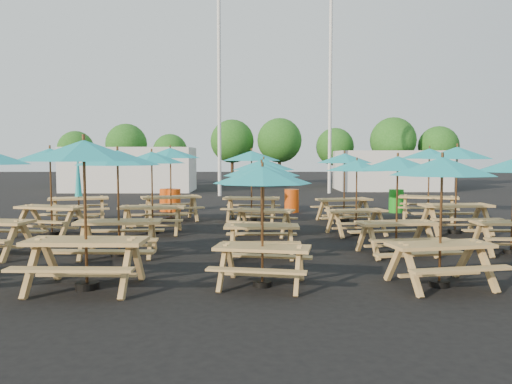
{
  "coord_description": "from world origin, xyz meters",
  "views": [
    {
      "loc": [
        -0.06,
        -14.09,
        2.2
      ],
      "look_at": [
        0.0,
        1.5,
        1.1
      ],
      "focal_mm": 35.0,
      "sensor_mm": 36.0,
      "label": 1
    }
  ],
  "objects_px": {
    "picnic_unit_15": "(345,163)",
    "picnic_unit_5": "(118,165)",
    "picnic_unit_10": "(264,170)",
    "waste_bin_1": "(167,200)",
    "picnic_unit_8": "(262,183)",
    "picnic_unit_9": "(262,176)",
    "waste_bin_0": "(174,200)",
    "picnic_unit_7": "(170,158)",
    "picnic_unit_12": "(442,175)",
    "picnic_unit_2": "(50,161)",
    "picnic_unit_6": "(152,163)",
    "picnic_unit_11": "(252,161)",
    "waste_bin_2": "(292,201)",
    "picnic_unit_4": "(84,161)",
    "picnic_unit_14": "(357,171)",
    "picnic_unit_19": "(429,159)",
    "picnic_unit_3": "(79,192)",
    "picnic_unit_18": "(457,159)",
    "waste_bin_3": "(396,201)",
    "picnic_unit_13": "(398,170)"
  },
  "relations": [
    {
      "from": "waste_bin_3",
      "to": "picnic_unit_3",
      "type": "bearing_deg",
      "value": -166.59
    },
    {
      "from": "picnic_unit_5",
      "to": "picnic_unit_6",
      "type": "height_order",
      "value": "same"
    },
    {
      "from": "picnic_unit_9",
      "to": "waste_bin_2",
      "type": "xyz_separation_m",
      "value": [
        1.34,
        8.82,
        -1.33
      ]
    },
    {
      "from": "picnic_unit_5",
      "to": "picnic_unit_10",
      "type": "relative_size",
      "value": 1.09
    },
    {
      "from": "picnic_unit_2",
      "to": "picnic_unit_18",
      "type": "bearing_deg",
      "value": 17.61
    },
    {
      "from": "waste_bin_0",
      "to": "waste_bin_3",
      "type": "bearing_deg",
      "value": -2.21
    },
    {
      "from": "picnic_unit_7",
      "to": "picnic_unit_12",
      "type": "xyz_separation_m",
      "value": [
        6.02,
        -8.81,
        -0.27
      ]
    },
    {
      "from": "picnic_unit_13",
      "to": "waste_bin_0",
      "type": "distance_m",
      "value": 11.08
    },
    {
      "from": "picnic_unit_6",
      "to": "picnic_unit_3",
      "type": "bearing_deg",
      "value": 135.81
    },
    {
      "from": "picnic_unit_11",
      "to": "waste_bin_2",
      "type": "xyz_separation_m",
      "value": [
        1.58,
        2.67,
        -1.62
      ]
    },
    {
      "from": "picnic_unit_11",
      "to": "picnic_unit_13",
      "type": "relative_size",
      "value": 1.09
    },
    {
      "from": "picnic_unit_9",
      "to": "waste_bin_0",
      "type": "relative_size",
      "value": 2.29
    },
    {
      "from": "picnic_unit_9",
      "to": "waste_bin_0",
      "type": "bearing_deg",
      "value": 111.46
    },
    {
      "from": "picnic_unit_3",
      "to": "waste_bin_3",
      "type": "distance_m",
      "value": 11.94
    },
    {
      "from": "picnic_unit_8",
      "to": "waste_bin_3",
      "type": "bearing_deg",
      "value": 74.84
    },
    {
      "from": "picnic_unit_2",
      "to": "waste_bin_1",
      "type": "relative_size",
      "value": 2.69
    },
    {
      "from": "picnic_unit_6",
      "to": "picnic_unit_11",
      "type": "height_order",
      "value": "picnic_unit_11"
    },
    {
      "from": "picnic_unit_5",
      "to": "picnic_unit_10",
      "type": "bearing_deg",
      "value": 37.45
    },
    {
      "from": "picnic_unit_4",
      "to": "picnic_unit_8",
      "type": "bearing_deg",
      "value": 4.56
    },
    {
      "from": "picnic_unit_3",
      "to": "picnic_unit_10",
      "type": "height_order",
      "value": "picnic_unit_3"
    },
    {
      "from": "picnic_unit_7",
      "to": "picnic_unit_6",
      "type": "bearing_deg",
      "value": -109.56
    },
    {
      "from": "picnic_unit_8",
      "to": "picnic_unit_10",
      "type": "height_order",
      "value": "picnic_unit_10"
    },
    {
      "from": "picnic_unit_12",
      "to": "picnic_unit_13",
      "type": "relative_size",
      "value": 0.99
    },
    {
      "from": "picnic_unit_8",
      "to": "picnic_unit_6",
      "type": "bearing_deg",
      "value": 128.31
    },
    {
      "from": "picnic_unit_10",
      "to": "picnic_unit_18",
      "type": "relative_size",
      "value": 0.86
    },
    {
      "from": "picnic_unit_8",
      "to": "picnic_unit_19",
      "type": "xyz_separation_m",
      "value": [
        5.9,
        8.82,
        0.38
      ]
    },
    {
      "from": "picnic_unit_12",
      "to": "picnic_unit_15",
      "type": "bearing_deg",
      "value": 79.37
    },
    {
      "from": "picnic_unit_19",
      "to": "waste_bin_1",
      "type": "relative_size",
      "value": 2.84
    },
    {
      "from": "picnic_unit_7",
      "to": "waste_bin_1",
      "type": "distance_m",
      "value": 3.45
    },
    {
      "from": "picnic_unit_6",
      "to": "picnic_unit_11",
      "type": "xyz_separation_m",
      "value": [
        2.83,
        2.83,
        0.05
      ]
    },
    {
      "from": "picnic_unit_9",
      "to": "picnic_unit_6",
      "type": "bearing_deg",
      "value": 133.77
    },
    {
      "from": "picnic_unit_7",
      "to": "picnic_unit_8",
      "type": "distance_m",
      "value": 9.3
    },
    {
      "from": "picnic_unit_14",
      "to": "picnic_unit_10",
      "type": "bearing_deg",
      "value": 166.11
    },
    {
      "from": "picnic_unit_12",
      "to": "picnic_unit_11",
      "type": "bearing_deg",
      "value": 99.18
    },
    {
      "from": "picnic_unit_13",
      "to": "waste_bin_2",
      "type": "height_order",
      "value": "picnic_unit_13"
    },
    {
      "from": "picnic_unit_5",
      "to": "waste_bin_1",
      "type": "relative_size",
      "value": 2.59
    },
    {
      "from": "waste_bin_1",
      "to": "waste_bin_3",
      "type": "height_order",
      "value": "same"
    },
    {
      "from": "picnic_unit_11",
      "to": "picnic_unit_14",
      "type": "xyz_separation_m",
      "value": [
        2.97,
        -3.07,
        -0.26
      ]
    },
    {
      "from": "picnic_unit_14",
      "to": "picnic_unit_19",
      "type": "height_order",
      "value": "picnic_unit_19"
    },
    {
      "from": "picnic_unit_13",
      "to": "waste_bin_1",
      "type": "bearing_deg",
      "value": 116.86
    },
    {
      "from": "picnic_unit_4",
      "to": "picnic_unit_11",
      "type": "xyz_separation_m",
      "value": [
        2.71,
        8.85,
        -0.06
      ]
    },
    {
      "from": "picnic_unit_9",
      "to": "picnic_unit_11",
      "type": "xyz_separation_m",
      "value": [
        -0.25,
        6.15,
        0.29
      ]
    },
    {
      "from": "picnic_unit_10",
      "to": "picnic_unit_18",
      "type": "xyz_separation_m",
      "value": [
        5.54,
        0.27,
        0.3
      ]
    },
    {
      "from": "picnic_unit_4",
      "to": "waste_bin_0",
      "type": "relative_size",
      "value": 2.74
    },
    {
      "from": "waste_bin_0",
      "to": "waste_bin_1",
      "type": "height_order",
      "value": "same"
    },
    {
      "from": "picnic_unit_15",
      "to": "picnic_unit_5",
      "type": "bearing_deg",
      "value": -151.08
    },
    {
      "from": "picnic_unit_8",
      "to": "waste_bin_1",
      "type": "distance_m",
      "value": 12.35
    },
    {
      "from": "picnic_unit_3",
      "to": "picnic_unit_5",
      "type": "bearing_deg",
      "value": -81.89
    },
    {
      "from": "picnic_unit_7",
      "to": "picnic_unit_8",
      "type": "bearing_deg",
      "value": -89.79
    },
    {
      "from": "picnic_unit_19",
      "to": "waste_bin_3",
      "type": "height_order",
      "value": "picnic_unit_19"
    }
  ]
}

